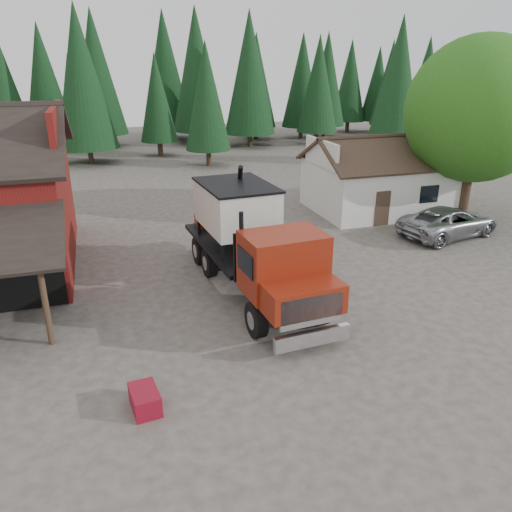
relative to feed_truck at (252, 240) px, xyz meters
name	(u,v)px	position (x,y,z in m)	size (l,w,h in m)	color
ground	(231,348)	(-1.98, -4.03, -2.19)	(120.00, 120.00, 0.00)	#484038
farmhouse	(379,183)	(11.02, 8.96, -0.53)	(8.60, 6.42, 4.65)	silver
deciduous_tree	(478,115)	(15.03, 5.94, 3.72)	(8.00, 8.00, 10.20)	#382619
conifer_backdrop	(130,148)	(-1.98, 37.97, -2.19)	(76.00, 16.00, 16.00)	black
near_pine_b	(207,96)	(4.02, 25.97, 3.70)	(3.96, 3.96, 10.40)	#382619
near_pine_c	(398,83)	(20.02, 21.97, 4.70)	(4.84, 4.84, 12.40)	#382619
near_pine_d	(81,77)	(-5.98, 29.97, 5.20)	(5.28, 5.28, 13.40)	#382619
feed_truck	(252,240)	(0.00, 0.00, 0.00)	(3.63, 10.56, 4.69)	black
silver_car	(449,222)	(11.96, 3.28, -1.40)	(2.63, 5.70, 1.58)	#9B9CA2
equip_box	(145,400)	(-4.97, -6.27, -1.89)	(0.70, 1.10, 0.60)	maroon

